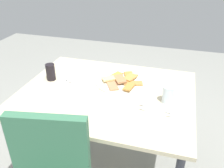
{
  "coord_description": "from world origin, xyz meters",
  "views": [
    {
      "loc": [
        -0.43,
        1.35,
        1.58
      ],
      "look_at": [
        -0.02,
        -0.06,
        0.77
      ],
      "focal_mm": 38.84,
      "sensor_mm": 36.0,
      "label": 1
    }
  ],
  "objects_px": {
    "paper_napkin": "(154,111)",
    "pide_platter": "(121,81)",
    "dining_table": "(107,101)",
    "salad_plate_greens": "(74,79)",
    "spoon": "(154,112)",
    "drinking_glass": "(168,95)",
    "fork": "(155,108)",
    "soda_can": "(51,72)"
  },
  "relations": [
    {
      "from": "fork",
      "to": "dining_table",
      "type": "bearing_deg",
      "value": -6.28
    },
    {
      "from": "soda_can",
      "to": "drinking_glass",
      "type": "bearing_deg",
      "value": 174.98
    },
    {
      "from": "paper_napkin",
      "to": "fork",
      "type": "relative_size",
      "value": 0.58
    },
    {
      "from": "paper_napkin",
      "to": "pide_platter",
      "type": "bearing_deg",
      "value": -44.9
    },
    {
      "from": "spoon",
      "to": "pide_platter",
      "type": "bearing_deg",
      "value": -37.96
    },
    {
      "from": "paper_napkin",
      "to": "spoon",
      "type": "relative_size",
      "value": 0.59
    },
    {
      "from": "dining_table",
      "to": "soda_can",
      "type": "height_order",
      "value": "soda_can"
    },
    {
      "from": "fork",
      "to": "spoon",
      "type": "xyz_separation_m",
      "value": [
        0.0,
        0.04,
        0.0
      ]
    },
    {
      "from": "dining_table",
      "to": "salad_plate_greens",
      "type": "relative_size",
      "value": 5.68
    },
    {
      "from": "pide_platter",
      "to": "spoon",
      "type": "relative_size",
      "value": 1.79
    },
    {
      "from": "dining_table",
      "to": "drinking_glass",
      "type": "bearing_deg",
      "value": 176.65
    },
    {
      "from": "salad_plate_greens",
      "to": "soda_can",
      "type": "bearing_deg",
      "value": 10.49
    },
    {
      "from": "pide_platter",
      "to": "salad_plate_greens",
      "type": "distance_m",
      "value": 0.34
    },
    {
      "from": "pide_platter",
      "to": "drinking_glass",
      "type": "bearing_deg",
      "value": 154.32
    },
    {
      "from": "dining_table",
      "to": "salad_plate_greens",
      "type": "distance_m",
      "value": 0.3
    },
    {
      "from": "pide_platter",
      "to": "salad_plate_greens",
      "type": "height_order",
      "value": "salad_plate_greens"
    },
    {
      "from": "pide_platter",
      "to": "paper_napkin",
      "type": "bearing_deg",
      "value": 135.1
    },
    {
      "from": "pide_platter",
      "to": "fork",
      "type": "distance_m",
      "value": 0.38
    },
    {
      "from": "soda_can",
      "to": "drinking_glass",
      "type": "height_order",
      "value": "soda_can"
    },
    {
      "from": "salad_plate_greens",
      "to": "spoon",
      "type": "height_order",
      "value": "salad_plate_greens"
    },
    {
      "from": "pide_platter",
      "to": "soda_can",
      "type": "bearing_deg",
      "value": 10.29
    },
    {
      "from": "salad_plate_greens",
      "to": "pide_platter",
      "type": "bearing_deg",
      "value": -169.82
    },
    {
      "from": "drinking_glass",
      "to": "pide_platter",
      "type": "bearing_deg",
      "value": -25.68
    },
    {
      "from": "spoon",
      "to": "dining_table",
      "type": "bearing_deg",
      "value": -15.69
    },
    {
      "from": "pide_platter",
      "to": "soda_can",
      "type": "distance_m",
      "value": 0.51
    },
    {
      "from": "pide_platter",
      "to": "dining_table",
      "type": "bearing_deg",
      "value": 66.32
    },
    {
      "from": "pide_platter",
      "to": "fork",
      "type": "bearing_deg",
      "value": 137.0
    },
    {
      "from": "pide_platter",
      "to": "spoon",
      "type": "distance_m",
      "value": 0.41
    },
    {
      "from": "soda_can",
      "to": "spoon",
      "type": "distance_m",
      "value": 0.81
    },
    {
      "from": "soda_can",
      "to": "fork",
      "type": "xyz_separation_m",
      "value": [
        -0.78,
        0.17,
        -0.06
      ]
    },
    {
      "from": "pide_platter",
      "to": "fork",
      "type": "relative_size",
      "value": 1.76
    },
    {
      "from": "dining_table",
      "to": "pide_platter",
      "type": "xyz_separation_m",
      "value": [
        -0.06,
        -0.14,
        0.09
      ]
    },
    {
      "from": "soda_can",
      "to": "drinking_glass",
      "type": "relative_size",
      "value": 1.09
    },
    {
      "from": "pide_platter",
      "to": "paper_napkin",
      "type": "height_order",
      "value": "pide_platter"
    },
    {
      "from": "fork",
      "to": "pide_platter",
      "type": "bearing_deg",
      "value": -30.04
    },
    {
      "from": "salad_plate_greens",
      "to": "paper_napkin",
      "type": "xyz_separation_m",
      "value": [
        -0.61,
        0.22,
        -0.01
      ]
    },
    {
      "from": "dining_table",
      "to": "pide_platter",
      "type": "bearing_deg",
      "value": -113.68
    },
    {
      "from": "salad_plate_greens",
      "to": "fork",
      "type": "distance_m",
      "value": 0.65
    },
    {
      "from": "soda_can",
      "to": "spoon",
      "type": "bearing_deg",
      "value": 165.25
    },
    {
      "from": "salad_plate_greens",
      "to": "drinking_glass",
      "type": "bearing_deg",
      "value": 171.11
    },
    {
      "from": "salad_plate_greens",
      "to": "spoon",
      "type": "xyz_separation_m",
      "value": [
        -0.61,
        0.24,
        -0.01
      ]
    },
    {
      "from": "dining_table",
      "to": "pide_platter",
      "type": "height_order",
      "value": "pide_platter"
    }
  ]
}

